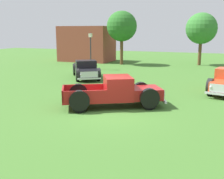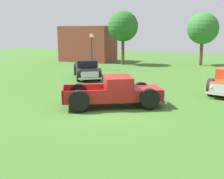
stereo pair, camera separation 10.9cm
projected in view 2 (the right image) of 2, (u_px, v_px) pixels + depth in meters
ground_plane at (111, 112)px, 13.38m from camera, size 80.00×80.00×0.00m
pickup_truck_foreground at (119, 92)px, 14.25m from camera, size 5.35×4.13×1.57m
pickup_truck_behind_right at (87, 70)px, 22.69m from camera, size 4.09×5.00×1.49m
lamp_post_near at (92, 50)px, 27.84m from camera, size 0.36×0.36×3.66m
oak_tree_east at (123, 26)px, 31.50m from camera, size 3.44×3.44×6.08m
oak_tree_west at (203, 29)px, 30.83m from camera, size 3.47×3.47×5.85m
brick_pavilion at (88, 44)px, 35.77m from camera, size 6.45×4.26×4.42m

